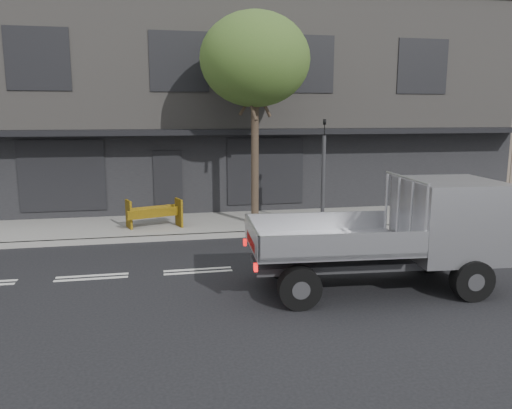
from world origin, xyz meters
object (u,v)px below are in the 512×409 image
Objects in this scene: flatbed_ute at (428,224)px; traffic_light_pole at (323,179)px; street_tree at (255,60)px; construction_barrier at (154,214)px.

traffic_light_pole is at bearing 99.33° from flatbed_ute.
flatbed_ute is at bearing -67.91° from street_tree.
flatbed_ute is (2.50, -6.17, -3.91)m from street_tree.
construction_barrier is at bearing 137.49° from flatbed_ute.
flatbed_ute reaches higher than construction_barrier.
flatbed_ute is 3.22× the size of construction_barrier.
construction_barrier is (-3.20, -0.17, -4.67)m from street_tree.
traffic_light_pole is 0.66× the size of flatbed_ute.
construction_barrier is (-5.20, 0.68, -1.04)m from traffic_light_pole.
flatbed_ute is at bearing -84.60° from traffic_light_pole.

